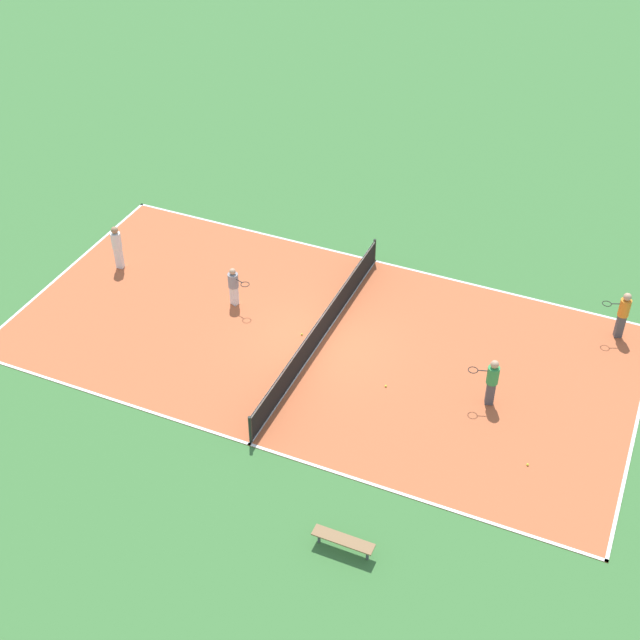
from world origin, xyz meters
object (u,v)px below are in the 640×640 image
(player_baseline_gray, at_px, (234,284))
(tennis_ball_far_baseline, at_px, (302,334))
(bench, at_px, (343,541))
(player_near_white, at_px, (117,244))
(player_far_green, at_px, (492,379))
(player_center_orange, at_px, (623,312))
(tennis_ball_near_net, at_px, (528,465))
(tennis_ball_midcourt, at_px, (386,386))
(tennis_net, at_px, (320,329))

(player_baseline_gray, distance_m, tennis_ball_far_baseline, 3.01)
(bench, height_order, tennis_ball_far_baseline, bench)
(player_baseline_gray, xyz_separation_m, player_near_white, (-0.29, -4.89, 0.16))
(player_far_green, bearing_deg, player_center_orange, -140.17)
(bench, height_order, player_near_white, player_near_white)
(player_near_white, bearing_deg, player_baseline_gray, 169.81)
(player_far_green, relative_size, tennis_ball_near_net, 24.57)
(tennis_ball_far_baseline, bearing_deg, player_far_green, 83.90)
(player_center_orange, bearing_deg, player_baseline_gray, -6.28)
(player_baseline_gray, relative_size, tennis_ball_midcourt, 21.69)
(player_center_orange, xyz_separation_m, player_baseline_gray, (3.49, -12.43, -0.18))
(tennis_net, xyz_separation_m, tennis_ball_near_net, (2.70, 7.53, -0.47))
(tennis_ball_far_baseline, bearing_deg, tennis_net, 87.02)
(bench, distance_m, tennis_ball_far_baseline, 8.75)
(player_baseline_gray, height_order, tennis_ball_midcourt, player_baseline_gray)
(tennis_net, relative_size, tennis_ball_near_net, 148.04)
(player_far_green, bearing_deg, player_near_white, -24.27)
(player_near_white, xyz_separation_m, player_far_green, (1.63, 14.25, -0.03))
(player_near_white, relative_size, tennis_ball_midcourt, 25.46)
(player_far_green, xyz_separation_m, tennis_ball_near_net, (2.04, 1.68, -0.93))
(player_center_orange, bearing_deg, tennis_net, 3.06)
(bench, bearing_deg, tennis_net, 117.55)
(tennis_net, height_order, tennis_ball_midcourt, tennis_net)
(player_far_green, distance_m, tennis_ball_far_baseline, 6.63)
(player_near_white, bearing_deg, bench, 138.86)
(player_far_green, bearing_deg, tennis_ball_midcourt, -7.32)
(tennis_ball_far_baseline, height_order, tennis_ball_near_net, same)
(player_center_orange, bearing_deg, tennis_ball_near_net, 56.62)
(player_baseline_gray, height_order, player_near_white, player_near_white)
(player_near_white, bearing_deg, tennis_ball_midcourt, 162.09)
(tennis_net, distance_m, player_baseline_gray, 3.59)
(tennis_ball_midcourt, bearing_deg, tennis_ball_near_net, 72.93)
(tennis_net, relative_size, player_far_green, 6.02)
(bench, xyz_separation_m, tennis_ball_near_net, (-4.73, 3.66, -0.33))
(tennis_net, bearing_deg, player_near_white, -96.58)
(tennis_net, height_order, player_far_green, player_far_green)
(bench, bearing_deg, player_baseline_gray, 132.34)
(player_center_orange, height_order, tennis_ball_far_baseline, player_center_orange)
(tennis_net, relative_size, player_baseline_gray, 6.82)
(bench, distance_m, player_near_white, 14.89)
(player_near_white, bearing_deg, tennis_net, 166.67)
(player_baseline_gray, relative_size, tennis_ball_near_net, 21.69)
(tennis_net, xyz_separation_m, player_near_white, (-0.97, -8.40, 0.49))
(player_baseline_gray, xyz_separation_m, tennis_ball_midcourt, (1.91, 6.27, -0.80))
(tennis_net, xyz_separation_m, player_far_green, (0.66, 5.85, 0.46))
(player_near_white, distance_m, tennis_ball_near_net, 16.37)
(player_near_white, relative_size, tennis_ball_far_baseline, 25.46)
(player_far_green, relative_size, tennis_ball_midcourt, 24.57)
(tennis_ball_midcourt, bearing_deg, tennis_ball_far_baseline, -110.28)
(player_center_orange, height_order, player_baseline_gray, player_center_orange)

